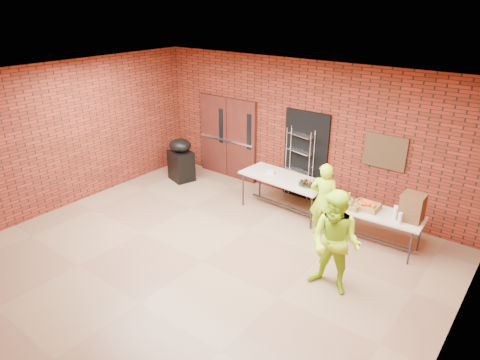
{
  "coord_description": "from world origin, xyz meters",
  "views": [
    {
      "loc": [
        4.54,
        -4.75,
        4.42
      ],
      "look_at": [
        -0.21,
        1.4,
        1.08
      ],
      "focal_mm": 32.0,
      "sensor_mm": 36.0,
      "label": 1
    }
  ],
  "objects_px": {
    "wire_rack": "(299,165)",
    "coffee_dispenser": "(412,207)",
    "volunteer_woman": "(324,200)",
    "volunteer_man": "(335,243)",
    "table_right": "(377,215)",
    "covered_grill": "(181,160)",
    "table_left": "(284,180)"
  },
  "relations": [
    {
      "from": "table_left",
      "to": "covered_grill",
      "type": "height_order",
      "value": "covered_grill"
    },
    {
      "from": "table_right",
      "to": "volunteer_man",
      "type": "bearing_deg",
      "value": -93.77
    },
    {
      "from": "table_right",
      "to": "volunteer_woman",
      "type": "relative_size",
      "value": 1.13
    },
    {
      "from": "volunteer_woman",
      "to": "volunteer_man",
      "type": "bearing_deg",
      "value": 107.7
    },
    {
      "from": "table_right",
      "to": "coffee_dispenser",
      "type": "relative_size",
      "value": 3.36
    },
    {
      "from": "covered_grill",
      "to": "volunteer_man",
      "type": "xyz_separation_m",
      "value": [
        5.18,
        -1.77,
        0.32
      ]
    },
    {
      "from": "wire_rack",
      "to": "table_right",
      "type": "height_order",
      "value": "wire_rack"
    },
    {
      "from": "coffee_dispenser",
      "to": "table_right",
      "type": "bearing_deg",
      "value": -172.25
    },
    {
      "from": "table_right",
      "to": "volunteer_woman",
      "type": "distance_m",
      "value": 1.03
    },
    {
      "from": "covered_grill",
      "to": "volunteer_woman",
      "type": "height_order",
      "value": "volunteer_woman"
    },
    {
      "from": "volunteer_woman",
      "to": "volunteer_man",
      "type": "relative_size",
      "value": 0.87
    },
    {
      "from": "volunteer_man",
      "to": "coffee_dispenser",
      "type": "bearing_deg",
      "value": 71.71
    },
    {
      "from": "wire_rack",
      "to": "coffee_dispenser",
      "type": "relative_size",
      "value": 3.36
    },
    {
      "from": "wire_rack",
      "to": "covered_grill",
      "type": "bearing_deg",
      "value": -149.93
    },
    {
      "from": "covered_grill",
      "to": "volunteer_man",
      "type": "bearing_deg",
      "value": -1.7
    },
    {
      "from": "table_left",
      "to": "table_right",
      "type": "distance_m",
      "value": 2.14
    },
    {
      "from": "wire_rack",
      "to": "volunteer_woman",
      "type": "bearing_deg",
      "value": -28.22
    },
    {
      "from": "table_right",
      "to": "coffee_dispenser",
      "type": "distance_m",
      "value": 0.67
    },
    {
      "from": "volunteer_woman",
      "to": "volunteer_man",
      "type": "xyz_separation_m",
      "value": [
        0.97,
        -1.49,
        0.11
      ]
    },
    {
      "from": "table_right",
      "to": "coffee_dispenser",
      "type": "xyz_separation_m",
      "value": [
        0.58,
        0.08,
        0.31
      ]
    },
    {
      "from": "wire_rack",
      "to": "covered_grill",
      "type": "height_order",
      "value": "wire_rack"
    },
    {
      "from": "table_left",
      "to": "volunteer_woman",
      "type": "xyz_separation_m",
      "value": [
        1.15,
        -0.39,
        0.02
      ]
    },
    {
      "from": "wire_rack",
      "to": "volunteer_woman",
      "type": "height_order",
      "value": "wire_rack"
    },
    {
      "from": "volunteer_woman",
      "to": "volunteer_man",
      "type": "height_order",
      "value": "volunteer_man"
    },
    {
      "from": "table_left",
      "to": "volunteer_man",
      "type": "relative_size",
      "value": 1.16
    },
    {
      "from": "coffee_dispenser",
      "to": "volunteer_man",
      "type": "bearing_deg",
      "value": -108.17
    },
    {
      "from": "covered_grill",
      "to": "table_right",
      "type": "bearing_deg",
      "value": 17.02
    },
    {
      "from": "table_left",
      "to": "wire_rack",
      "type": "bearing_deg",
      "value": 98.78
    },
    {
      "from": "volunteer_man",
      "to": "wire_rack",
      "type": "bearing_deg",
      "value": 129.81
    },
    {
      "from": "wire_rack",
      "to": "volunteer_man",
      "type": "relative_size",
      "value": 0.99
    },
    {
      "from": "covered_grill",
      "to": "volunteer_woman",
      "type": "xyz_separation_m",
      "value": [
        4.21,
        -0.28,
        0.21
      ]
    },
    {
      "from": "wire_rack",
      "to": "table_left",
      "type": "distance_m",
      "value": 0.74
    }
  ]
}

